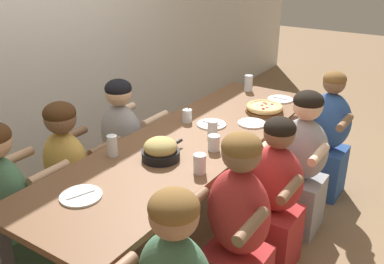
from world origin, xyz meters
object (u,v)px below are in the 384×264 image
at_px(diner_far_midleft, 69,182).
at_px(drinking_glass_b, 248,84).
at_px(empty_plate_d, 81,196).
at_px(diner_near_right, 326,141).
at_px(diner_near_midleft, 237,236).
at_px(drinking_glass_c, 214,144).
at_px(drinking_glass_d, 212,131).
at_px(drinking_glass_a, 200,164).
at_px(pizza_board_main, 264,108).
at_px(empty_plate_b, 211,124).
at_px(skillet_bowl, 161,150).
at_px(diner_near_center, 273,202).
at_px(diner_far_center, 123,153).
at_px(cocktail_glass_blue, 187,116).
at_px(empty_plate_a, 252,123).
at_px(empty_plate_c, 280,99).
at_px(drinking_glass_e, 113,147).
at_px(diner_far_left, 8,214).
at_px(diner_near_midright, 301,168).

bearing_deg(diner_far_midleft, drinking_glass_b, 74.92).
bearing_deg(empty_plate_d, diner_near_right, -19.07).
bearing_deg(diner_near_midleft, drinking_glass_c, -46.47).
bearing_deg(drinking_glass_d, drinking_glass_a, -157.99).
relative_size(pizza_board_main, empty_plate_b, 1.38).
distance_m(skillet_bowl, drinking_glass_c, 0.36).
distance_m(diner_far_midleft, diner_near_midleft, 1.26).
bearing_deg(skillet_bowl, diner_near_center, -60.08).
relative_size(empty_plate_b, diner_far_center, 0.20).
relative_size(drinking_glass_a, diner_far_midleft, 0.11).
distance_m(drinking_glass_a, diner_near_center, 0.60).
relative_size(skillet_bowl, diner_near_midleft, 0.30).
distance_m(cocktail_glass_blue, drinking_glass_b, 0.94).
distance_m(drinking_glass_d, diner_far_midleft, 1.04).
bearing_deg(empty_plate_d, drinking_glass_a, -33.84).
distance_m(empty_plate_a, empty_plate_b, 0.30).
height_order(cocktail_glass_blue, drinking_glass_a, cocktail_glass_blue).
bearing_deg(diner_far_midleft, empty_plate_c, 63.97).
distance_m(empty_plate_b, drinking_glass_d, 0.26).
height_order(empty_plate_d, diner_near_center, diner_near_center).
relative_size(drinking_glass_e, diner_near_center, 0.13).
height_order(empty_plate_a, diner_far_center, diner_far_center).
bearing_deg(cocktail_glass_blue, diner_near_center, -106.23).
bearing_deg(empty_plate_a, drinking_glass_c, 178.97).
distance_m(drinking_glass_d, diner_far_left, 1.39).
bearing_deg(diner_near_right, empty_plate_c, 0.11).
relative_size(empty_plate_a, diner_far_center, 0.19).
relative_size(empty_plate_b, drinking_glass_d, 1.61).
bearing_deg(skillet_bowl, empty_plate_c, -7.27).
bearing_deg(empty_plate_b, empty_plate_c, -14.12).
bearing_deg(drinking_glass_e, diner_near_midleft, -90.65).
relative_size(diner_far_midleft, diner_far_left, 0.98).
distance_m(diner_near_right, diner_far_left, 2.49).
relative_size(skillet_bowl, diner_near_right, 0.32).
xyz_separation_m(empty_plate_c, diner_near_midright, (-0.61, -0.44, -0.27)).
xyz_separation_m(cocktail_glass_blue, diner_near_midright, (0.25, -0.83, -0.31)).
height_order(drinking_glass_b, drinking_glass_c, drinking_glass_b).
xyz_separation_m(drinking_glass_e, diner_far_center, (0.47, 0.35, -0.33)).
bearing_deg(drinking_glass_d, drinking_glass_e, 145.01).
relative_size(empty_plate_a, cocktail_glass_blue, 1.69).
height_order(diner_near_right, diner_near_midleft, diner_near_midleft).
bearing_deg(empty_plate_a, drinking_glass_e, 152.55).
bearing_deg(drinking_glass_b, skillet_bowl, -174.02).
distance_m(drinking_glass_a, diner_far_midleft, 1.01).
bearing_deg(diner_near_midright, drinking_glass_d, 39.69).
bearing_deg(empty_plate_d, drinking_glass_b, 2.03).
relative_size(drinking_glass_e, diner_far_left, 0.13).
bearing_deg(diner_far_center, drinking_glass_d, 7.51).
relative_size(drinking_glass_b, diner_near_center, 0.14).
height_order(drinking_glass_d, diner_near_midright, diner_near_midright).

